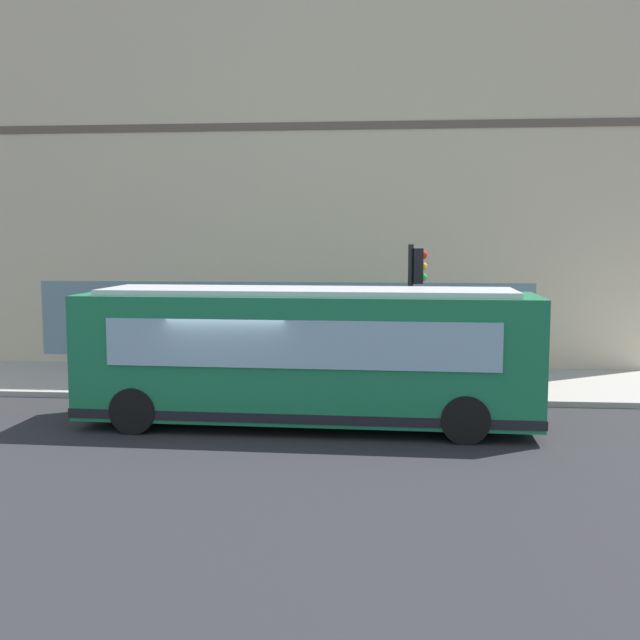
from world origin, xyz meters
TOP-DOWN VIEW (x-y plane):
  - ground at (0.00, 0.00)m, footprint 120.00×120.00m
  - sidewalk_curb at (5.03, 0.00)m, footprint 4.86×40.00m
  - building_corner at (11.34, 0.00)m, footprint 7.81×22.58m
  - city_bus_nearside at (0.27, -1.57)m, footprint 2.83×10.11m
  - traffic_light_near_corner at (3.22, -4.05)m, footprint 0.32×0.49m
  - fire_hydrant at (3.46, 1.50)m, footprint 0.35×0.35m
  - pedestrian_by_light_pole at (4.42, -7.48)m, footprint 0.32×0.32m
  - pedestrian_near_building_entrance at (4.47, -2.94)m, footprint 0.32×0.32m
  - pedestrian_near_hydrant at (5.05, -1.71)m, footprint 0.32×0.32m
  - newspaper_vending_box at (5.61, -3.32)m, footprint 0.44×0.43m

SIDE VIEW (x-z plane):
  - ground at x=0.00m, z-range 0.00..0.00m
  - sidewalk_curb at x=5.03m, z-range 0.00..0.15m
  - fire_hydrant at x=3.46m, z-range 0.14..0.88m
  - newspaper_vending_box at x=5.61m, z-range 0.15..1.05m
  - pedestrian_near_building_entrance at x=4.47m, z-range 0.27..1.88m
  - pedestrian_by_light_pole at x=4.42m, z-range 0.27..1.95m
  - pedestrian_near_hydrant at x=5.05m, z-range 0.29..2.04m
  - city_bus_nearside at x=0.27m, z-range 0.02..3.09m
  - traffic_light_near_corner at x=3.22m, z-range 0.91..4.78m
  - building_corner at x=11.34m, z-range -0.01..13.85m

